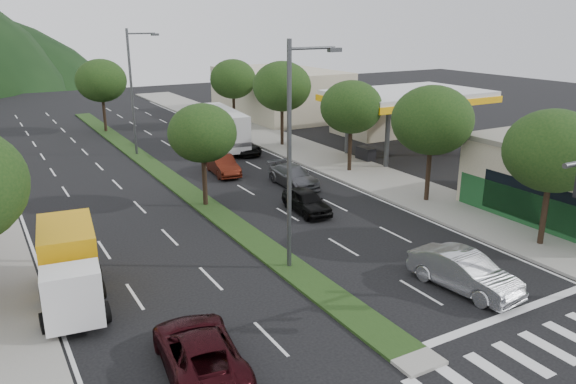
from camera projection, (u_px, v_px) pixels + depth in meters
ground at (409, 356)px, 18.71m from camera, size 160.00×160.00×0.00m
sidewalk_right at (318, 156)px, 45.32m from camera, size 5.00×90.00×0.15m
median at (155, 168)px, 41.86m from camera, size 1.60×56.00×0.12m
gas_canopy at (408, 98)px, 44.57m from camera, size 12.20×8.20×5.25m
bldg_right_far at (279, 93)px, 63.62m from camera, size 10.00×16.00×5.20m
tree_r_a at (553, 151)px, 26.29m from camera, size 4.60×4.60×6.63m
tree_r_b at (432, 120)px, 32.85m from camera, size 4.80×4.80×6.94m
tree_r_c at (351, 107)px, 39.55m from camera, size 4.40×4.40×6.48m
tree_r_d at (282, 86)px, 47.70m from camera, size 5.00×5.00×7.17m
tree_r_e at (233, 79)px, 56.06m from camera, size 4.60×4.60×6.71m
tree_med_near at (202, 133)px, 32.28m from camera, size 4.00×4.00×6.02m
tree_med_far at (101, 81)px, 53.62m from camera, size 4.80×4.80×6.94m
streetlight_near at (293, 146)px, 23.76m from camera, size 2.60×0.25×10.00m
streetlight_mid at (134, 86)px, 44.45m from camera, size 2.60×0.25×10.00m
sedan_silver at (464, 272)px, 23.07m from camera, size 2.26×5.00×1.59m
suv_maroon at (199, 351)px, 17.78m from camera, size 2.98×5.35×1.41m
car_queue_a at (307, 201)px, 32.30m from camera, size 1.83×4.07×1.36m
car_queue_b at (294, 176)px, 37.42m from camera, size 1.97×4.73×1.37m
car_queue_c at (223, 165)px, 40.14m from camera, size 1.90×4.40×1.41m
car_queue_d at (242, 147)px, 46.19m from camera, size 2.07×4.34×1.20m
box_truck at (70, 269)px, 21.99m from camera, size 2.91×6.18×2.94m
motorhome at (221, 128)px, 47.77m from camera, size 3.64×8.96×3.35m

